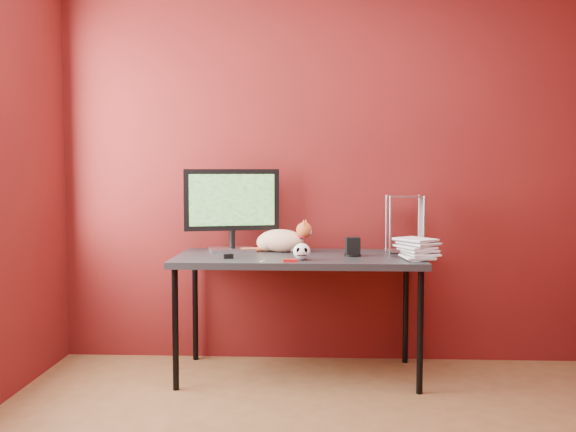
{
  "coord_description": "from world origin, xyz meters",
  "views": [
    {
      "loc": [
        -0.03,
        -2.53,
        1.27
      ],
      "look_at": [
        -0.2,
        1.15,
        1.01
      ],
      "focal_mm": 40.0,
      "sensor_mm": 36.0,
      "label": 1
    }
  ],
  "objects_px": {
    "monitor": "(232,206)",
    "cat": "(281,240)",
    "speaker": "(353,247)",
    "desk": "(298,264)",
    "book_stack": "(406,143)",
    "skull_mug": "(302,251)"
  },
  "relations": [
    {
      "from": "monitor",
      "to": "cat",
      "type": "height_order",
      "value": "monitor"
    },
    {
      "from": "monitor",
      "to": "speaker",
      "type": "height_order",
      "value": "monitor"
    },
    {
      "from": "cat",
      "to": "speaker",
      "type": "xyz_separation_m",
      "value": [
        0.45,
        -0.19,
        -0.02
      ]
    },
    {
      "from": "speaker",
      "to": "cat",
      "type": "bearing_deg",
      "value": 149.7
    },
    {
      "from": "monitor",
      "to": "cat",
      "type": "bearing_deg",
      "value": -15.59
    },
    {
      "from": "desk",
      "to": "book_stack",
      "type": "xyz_separation_m",
      "value": [
        0.63,
        -0.14,
        0.73
      ]
    },
    {
      "from": "cat",
      "to": "desk",
      "type": "bearing_deg",
      "value": -41.74
    },
    {
      "from": "cat",
      "to": "skull_mug",
      "type": "relative_size",
      "value": 4.53
    },
    {
      "from": "speaker",
      "to": "monitor",
      "type": "bearing_deg",
      "value": 158.79
    },
    {
      "from": "skull_mug",
      "to": "speaker",
      "type": "relative_size",
      "value": 0.88
    },
    {
      "from": "cat",
      "to": "speaker",
      "type": "distance_m",
      "value": 0.48
    },
    {
      "from": "cat",
      "to": "skull_mug",
      "type": "distance_m",
      "value": 0.41
    },
    {
      "from": "desk",
      "to": "cat",
      "type": "distance_m",
      "value": 0.24
    },
    {
      "from": "monitor",
      "to": "desk",
      "type": "bearing_deg",
      "value": -37.07
    },
    {
      "from": "book_stack",
      "to": "monitor",
      "type": "bearing_deg",
      "value": 163.51
    },
    {
      "from": "monitor",
      "to": "speaker",
      "type": "relative_size",
      "value": 5.2
    },
    {
      "from": "skull_mug",
      "to": "book_stack",
      "type": "relative_size",
      "value": 0.07
    },
    {
      "from": "desk",
      "to": "skull_mug",
      "type": "height_order",
      "value": "skull_mug"
    },
    {
      "from": "desk",
      "to": "speaker",
      "type": "height_order",
      "value": "speaker"
    },
    {
      "from": "cat",
      "to": "speaker",
      "type": "bearing_deg",
      "value": -8.68
    },
    {
      "from": "desk",
      "to": "cat",
      "type": "height_order",
      "value": "cat"
    },
    {
      "from": "speaker",
      "to": "book_stack",
      "type": "xyz_separation_m",
      "value": [
        0.3,
        -0.12,
        0.63
      ]
    }
  ]
}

